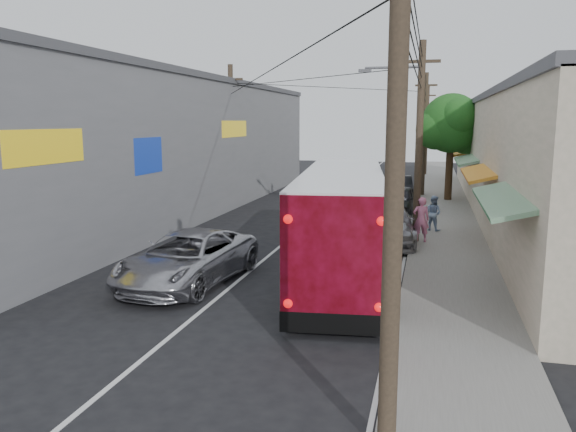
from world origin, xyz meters
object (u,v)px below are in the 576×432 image
at_px(coach_bus, 343,220).
at_px(parked_suv, 386,223).
at_px(jeepney, 188,258).
at_px(pedestrian_near, 421,220).
at_px(parked_car_mid, 398,201).
at_px(parked_car_far, 400,187).
at_px(pedestrian_far, 433,213).

bearing_deg(coach_bus, parked_suv, 71.90).
distance_m(coach_bus, jeepney, 5.08).
bearing_deg(pedestrian_near, jeepney, 37.21).
relative_size(parked_suv, parked_car_mid, 1.20).
bearing_deg(parked_car_mid, parked_car_far, 96.95).
height_order(coach_bus, pedestrian_far, coach_bus).
distance_m(parked_suv, parked_car_far, 14.00).
height_order(jeepney, parked_suv, parked_suv).
distance_m(jeepney, pedestrian_far, 12.34).
distance_m(jeepney, parked_suv, 9.25).
relative_size(jeepney, parked_suv, 1.04).
height_order(parked_car_mid, pedestrian_near, pedestrian_near).
bearing_deg(parked_car_far, coach_bus, -99.53).
height_order(jeepney, parked_car_far, jeepney).
relative_size(jeepney, pedestrian_far, 3.63).
relative_size(parked_car_mid, pedestrian_near, 2.51).
relative_size(parked_suv, pedestrian_far, 3.49).
bearing_deg(pedestrian_far, pedestrian_near, 108.72).
xyz_separation_m(jeepney, parked_car_far, (5.20, 21.50, -0.09)).
bearing_deg(pedestrian_far, coach_bus, 98.43).
bearing_deg(pedestrian_near, parked_car_far, -93.66).
xyz_separation_m(coach_bus, parked_car_far, (0.81, 19.14, -1.05)).
bearing_deg(pedestrian_near, parked_suv, -15.16).
relative_size(coach_bus, jeepney, 2.10).
bearing_deg(parked_suv, parked_car_mid, 83.37).
bearing_deg(jeepney, parked_car_far, 81.91).
relative_size(parked_car_far, pedestrian_far, 2.71).
bearing_deg(pedestrian_far, parked_car_far, -50.52).
relative_size(coach_bus, pedestrian_near, 6.57).
height_order(parked_suv, pedestrian_far, pedestrian_far).
xyz_separation_m(parked_car_mid, parked_car_far, (-0.27, 7.00, -0.08)).
height_order(coach_bus, parked_car_far, coach_bus).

